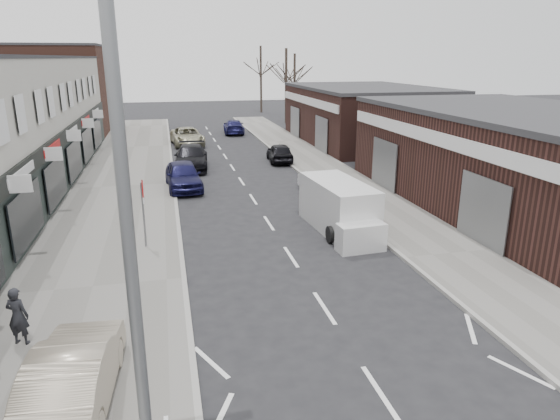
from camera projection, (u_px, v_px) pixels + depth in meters
pavement_left at (123, 187)px, 28.04m from camera, size 5.50×64.00×0.12m
pavement_right at (334, 175)px, 30.71m from camera, size 3.50×64.00×0.12m
brick_block_far at (61, 91)px, 46.88m from camera, size 8.00×10.00×8.00m
right_unit_near at (522, 161)px, 24.06m from camera, size 10.00×18.00×4.50m
right_unit_far at (364, 116)px, 42.70m from camera, size 10.00×16.00×4.50m
tree_far_a at (286, 123)px, 55.66m from camera, size 3.60×3.60×8.00m
tree_far_b at (294, 117)px, 61.79m from camera, size 3.60×3.60×7.50m
tree_far_c at (261, 112)px, 66.73m from camera, size 3.60×3.60×8.50m
street_lamp at (146, 267)px, 5.93m from camera, size 2.23×0.22×8.00m
warning_sign at (143, 193)px, 18.43m from camera, size 0.12×0.80×2.70m
white_van at (340, 208)px, 20.89m from camera, size 2.22×5.42×2.06m
sedan_on_pavement at (74, 373)px, 10.21m from camera, size 1.74×4.32×1.40m
pedestrian at (18, 316)px, 12.35m from camera, size 0.64×0.52×1.52m
parked_car_left_a at (183, 175)px, 27.57m from camera, size 2.08×4.63×1.54m
parked_car_left_b at (191, 157)px, 32.67m from camera, size 2.53×5.34×1.51m
parked_car_left_c at (187, 137)px, 41.50m from camera, size 2.86×5.41×1.45m
parked_car_right_a at (319, 183)px, 26.24m from camera, size 1.65×4.20×1.36m
parked_car_right_b at (280, 153)px, 34.84m from camera, size 1.86×3.97×1.32m
parked_car_right_c at (234, 127)px, 47.92m from camera, size 2.23×4.71×1.33m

